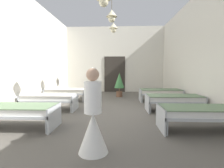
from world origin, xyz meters
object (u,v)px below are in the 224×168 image
at_px(bed_right_row_0, 201,113).
at_px(bed_right_row_2, 160,92).
at_px(bed_left_row_2, 66,92).
at_px(potted_plant, 119,82).
at_px(bed_left_row_1, 50,98).
at_px(bed_left_row_0, 18,111).
at_px(bed_right_row_1, 174,99).
at_px(nurse_mid_aisle, 93,95).
at_px(nurse_near_aisle, 93,123).

relative_size(bed_right_row_0, bed_right_row_2, 1.00).
bearing_deg(bed_right_row_0, bed_right_row_2, 90.00).
relative_size(bed_left_row_2, bed_right_row_2, 1.00).
bearing_deg(bed_right_row_2, potted_plant, 145.35).
bearing_deg(potted_plant, bed_right_row_2, -34.65).
bearing_deg(bed_right_row_2, bed_left_row_2, 180.00).
height_order(bed_left_row_1, bed_right_row_2, same).
distance_m(bed_left_row_0, bed_left_row_1, 1.90).
height_order(bed_left_row_0, bed_left_row_1, same).
bearing_deg(bed_left_row_2, potted_plant, 27.50).
distance_m(bed_left_row_0, bed_right_row_1, 4.83).
bearing_deg(bed_left_row_2, nurse_mid_aisle, -47.00).
relative_size(bed_left_row_1, bed_right_row_1, 1.00).
xyz_separation_m(bed_right_row_1, potted_plant, (-1.91, 3.22, 0.38)).
xyz_separation_m(bed_right_row_0, nurse_near_aisle, (-2.38, -1.14, 0.09)).
relative_size(bed_right_row_0, nurse_mid_aisle, 1.28).
relative_size(nurse_near_aisle, nurse_mid_aisle, 1.00).
distance_m(bed_right_row_1, nurse_near_aisle, 3.86).
distance_m(nurse_near_aisle, potted_plant, 6.28).
distance_m(bed_right_row_1, bed_left_row_2, 4.83).
bearing_deg(bed_left_row_2, bed_right_row_1, -23.16).
relative_size(bed_right_row_1, nurse_mid_aisle, 1.28).
height_order(bed_left_row_1, bed_left_row_2, same).
bearing_deg(bed_left_row_1, nurse_near_aisle, -55.85).
height_order(bed_right_row_0, bed_right_row_2, same).
height_order(bed_left_row_0, potted_plant, potted_plant).
relative_size(bed_right_row_0, bed_right_row_1, 1.00).
bearing_deg(bed_left_row_2, bed_left_row_0, -90.00).
bearing_deg(potted_plant, bed_left_row_2, -152.50).
bearing_deg(nurse_near_aisle, nurse_mid_aisle, -132.88).
bearing_deg(bed_left_row_1, nurse_mid_aisle, 8.07).
distance_m(bed_right_row_0, bed_left_row_1, 4.83).
relative_size(bed_left_row_1, bed_right_row_2, 1.00).
distance_m(bed_right_row_1, nurse_mid_aisle, 2.89).
xyz_separation_m(bed_left_row_2, nurse_mid_aisle, (1.56, -1.68, 0.09)).
bearing_deg(potted_plant, bed_left_row_0, -116.33).
xyz_separation_m(bed_left_row_0, nurse_near_aisle, (2.06, -1.14, 0.09)).
bearing_deg(bed_left_row_2, bed_left_row_1, -90.00).
height_order(nurse_near_aisle, potted_plant, nurse_near_aisle).
relative_size(bed_left_row_0, bed_right_row_0, 1.00).
xyz_separation_m(bed_left_row_1, nurse_near_aisle, (2.06, -3.04, 0.09)).
xyz_separation_m(nurse_near_aisle, nurse_mid_aisle, (-0.50, 3.26, 0.00)).
height_order(bed_left_row_0, bed_right_row_1, same).
bearing_deg(nurse_near_aisle, bed_right_row_1, -179.58).
relative_size(bed_right_row_2, potted_plant, 1.43).
height_order(bed_right_row_0, potted_plant, potted_plant).
height_order(bed_left_row_0, bed_left_row_2, same).
bearing_deg(nurse_mid_aisle, bed_right_row_0, 86.63).
relative_size(bed_right_row_0, potted_plant, 1.43).
bearing_deg(bed_right_row_2, bed_right_row_1, -90.00).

